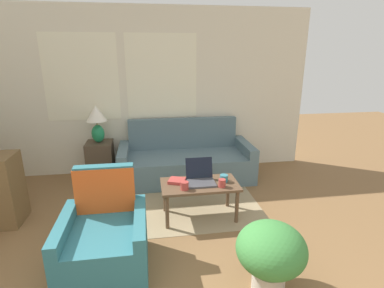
% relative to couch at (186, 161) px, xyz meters
% --- Properties ---
extents(wall_back, '(5.87, 0.06, 2.60)m').
position_rel_couch_xyz_m(wall_back, '(-0.85, 0.44, 1.05)').
color(wall_back, silver).
rests_on(wall_back, ground_plane).
extents(rug, '(1.64, 1.91, 0.01)m').
position_rel_couch_xyz_m(rug, '(0.00, -0.65, -0.26)').
color(rug, '#9E8966').
rests_on(rug, ground_plane).
extents(couch, '(2.03, 0.87, 0.90)m').
position_rel_couch_xyz_m(couch, '(0.00, 0.00, 0.00)').
color(couch, slate).
rests_on(couch, ground_plane).
extents(armchair, '(0.75, 0.78, 0.90)m').
position_rel_couch_xyz_m(armchair, '(-1.00, -1.98, 0.01)').
color(armchair, '#2D6B75').
rests_on(armchair, ground_plane).
extents(side_table, '(0.39, 0.39, 0.60)m').
position_rel_couch_xyz_m(side_table, '(-1.32, 0.14, 0.04)').
color(side_table, '#4C3D2D').
rests_on(side_table, ground_plane).
extents(table_lamp, '(0.31, 0.31, 0.57)m').
position_rel_couch_xyz_m(table_lamp, '(-1.32, 0.14, 0.69)').
color(table_lamp, '#1E8451').
rests_on(table_lamp, side_table).
extents(coffee_table, '(0.91, 0.49, 0.44)m').
position_rel_couch_xyz_m(coffee_table, '(0.00, -1.23, 0.12)').
color(coffee_table, brown).
rests_on(coffee_table, ground_plane).
extents(laptop, '(0.32, 0.32, 0.26)m').
position_rel_couch_xyz_m(laptop, '(0.02, -1.18, 0.24)').
color(laptop, '#47474C').
rests_on(laptop, coffee_table).
extents(cup_navy, '(0.08, 0.08, 0.09)m').
position_rel_couch_xyz_m(cup_navy, '(0.24, -1.36, 0.22)').
color(cup_navy, '#B23D38').
rests_on(cup_navy, coffee_table).
extents(cup_yellow, '(0.10, 0.10, 0.09)m').
position_rel_couch_xyz_m(cup_yellow, '(0.30, -1.22, 0.22)').
color(cup_yellow, teal).
rests_on(cup_yellow, coffee_table).
extents(cup_white, '(0.09, 0.09, 0.09)m').
position_rel_couch_xyz_m(cup_white, '(-0.19, -1.36, 0.22)').
color(cup_white, '#B23D38').
rests_on(cup_white, coffee_table).
extents(book_red, '(0.24, 0.23, 0.04)m').
position_rel_couch_xyz_m(book_red, '(-0.26, -1.15, 0.20)').
color(book_red, '#B23D38').
rests_on(book_red, coffee_table).
extents(potted_plant, '(0.57, 0.57, 0.62)m').
position_rel_couch_xyz_m(potted_plant, '(0.36, -2.48, 0.11)').
color(potted_plant, '#BCB2A3').
rests_on(potted_plant, ground_plane).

